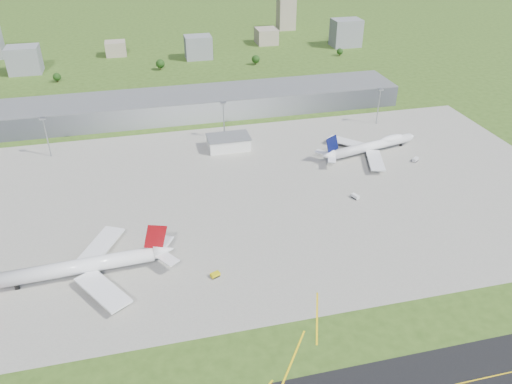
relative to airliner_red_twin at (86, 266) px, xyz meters
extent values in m
plane|color=#314D18|center=(72.34, 159.12, -5.66)|extent=(1400.00, 1400.00, 0.00)
cube|color=gray|center=(82.34, 49.12, -5.62)|extent=(360.00, 190.00, 0.08)
cube|color=gray|center=(72.34, 174.12, 1.84)|extent=(300.00, 42.00, 15.00)
cube|color=silver|center=(82.34, 109.12, -1.66)|extent=(26.00, 16.00, 8.00)
cylinder|color=gray|center=(-27.66, 124.12, 6.84)|extent=(0.70, 0.70, 25.00)
cube|color=gray|center=(-27.66, 124.12, 19.64)|extent=(3.50, 2.00, 1.20)
cylinder|color=gray|center=(82.34, 124.12, 6.84)|extent=(0.70, 0.70, 25.00)
cube|color=gray|center=(82.34, 124.12, 19.64)|extent=(3.50, 2.00, 1.20)
cylinder|color=gray|center=(192.34, 124.12, 6.84)|extent=(0.70, 0.70, 25.00)
cube|color=gray|center=(192.34, 124.12, 19.64)|extent=(3.50, 2.00, 1.20)
cylinder|color=silver|center=(-2.95, -0.15, 0.32)|extent=(63.29, 9.68, 6.52)
cone|color=silver|center=(32.88, 1.65, 1.19)|extent=(9.01, 6.95, 6.52)
cube|color=maroon|center=(-5.12, -0.26, -1.70)|extent=(51.76, 5.27, 1.41)
cube|color=silver|center=(7.06, -15.16, -1.64)|extent=(23.56, 29.04, 0.98)
cube|color=silver|center=(5.50, 15.79, -1.64)|extent=(21.59, 29.61, 0.98)
cube|color=maroon|center=(30.16, 1.52, 9.02)|extent=(10.84, 1.09, 13.13)
cylinder|color=#38383D|center=(4.21, -11.22, -3.70)|extent=(6.15, 3.77, 3.48)
cylinder|color=#38383D|center=(3.06, 11.58, -3.70)|extent=(6.15, 3.77, 3.48)
cube|color=black|center=(3.81, -4.71, -4.30)|extent=(1.80, 1.39, 2.72)
cube|color=black|center=(3.32, 5.06, -4.30)|extent=(1.80, 1.39, 2.72)
cube|color=black|center=(-27.91, -1.40, -4.30)|extent=(1.80, 1.39, 2.72)
cylinder|color=silver|center=(168.78, 81.21, -0.47)|extent=(58.30, 18.52, 5.84)
cone|color=silver|center=(199.59, 88.14, -0.47)|extent=(5.88, 6.74, 5.84)
cone|color=silver|center=(136.59, 73.98, 0.28)|extent=(8.64, 7.36, 5.84)
cube|color=navy|center=(170.62, 81.63, -2.28)|extent=(47.28, 12.85, 1.23)
ellipsoid|color=silver|center=(183.60, 84.55, 1.28)|extent=(19.53, 9.80, 5.26)
cube|color=silver|center=(157.39, 93.32, -2.17)|extent=(24.06, 25.09, 0.85)
cube|color=silver|center=(163.66, 65.40, -2.17)|extent=(15.94, 27.63, 0.85)
cube|color=#080E3F|center=(138.89, 74.50, 7.16)|extent=(9.27, 2.52, 11.39)
cylinder|color=#38383D|center=(162.14, 88.42, -3.96)|extent=(5.72, 4.08, 3.02)
cylinder|color=#38383D|center=(154.76, 96.42, -3.96)|extent=(5.72, 4.08, 3.02)
cylinder|color=#38383D|center=(165.86, 71.86, -3.96)|extent=(5.72, 4.08, 3.02)
cylinder|color=#38383D|center=(162.62, 61.47, -3.96)|extent=(5.72, 4.08, 3.02)
cube|color=black|center=(162.33, 84.11, -4.48)|extent=(1.72, 1.43, 2.36)
cube|color=black|center=(164.19, 75.84, -4.48)|extent=(1.72, 1.43, 2.36)
cube|color=black|center=(191.77, 86.38, -4.48)|extent=(1.72, 1.43, 2.36)
cube|color=#C3B30B|center=(53.04, -13.00, -4.43)|extent=(4.56, 3.63, 1.60)
cube|color=black|center=(53.04, -13.00, -5.23)|extent=(4.05, 3.50, 0.70)
cube|color=white|center=(136.83, 32.59, -4.24)|extent=(3.51, 4.91, 1.98)
cube|color=black|center=(136.83, 32.59, -5.23)|extent=(3.35, 4.32, 0.70)
cube|color=silver|center=(190.00, 64.34, -4.22)|extent=(4.92, 4.33, 2.01)
cube|color=black|center=(190.00, 64.34, -5.23)|extent=(4.43, 4.03, 0.70)
cube|color=slate|center=(-67.66, 309.12, 6.34)|extent=(28.00, 22.00, 24.00)
cube|color=gray|center=(12.34, 349.12, 1.34)|extent=(20.00, 18.00, 14.00)
cube|color=slate|center=(92.34, 319.12, 5.34)|extent=(26.00, 20.00, 22.00)
cube|color=gray|center=(172.34, 359.12, 2.34)|extent=(22.00, 24.00, 16.00)
cube|color=slate|center=(252.34, 329.12, 8.34)|extent=(30.00, 22.00, 28.00)
cube|color=gray|center=(212.34, 419.12, 12.34)|extent=(20.00, 18.00, 36.00)
cylinder|color=#382314|center=(-37.66, 274.12, -4.16)|extent=(0.70, 0.70, 3.00)
sphere|color=black|center=(-37.66, 274.12, -0.78)|extent=(6.75, 6.75, 6.75)
cylinder|color=#382314|center=(52.34, 289.12, -3.86)|extent=(0.70, 0.70, 3.60)
sphere|color=black|center=(52.34, 289.12, 0.19)|extent=(8.10, 8.10, 8.10)
cylinder|color=#382314|center=(142.34, 284.12, -3.96)|extent=(0.70, 0.70, 3.40)
sphere|color=black|center=(142.34, 284.12, -0.13)|extent=(7.65, 7.65, 7.65)
cylinder|color=#382314|center=(232.34, 294.12, -4.26)|extent=(0.70, 0.70, 2.80)
sphere|color=black|center=(232.34, 294.12, -1.11)|extent=(6.30, 6.30, 6.30)
camera|label=1|loc=(31.42, -176.99, 134.81)|focal=35.00mm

